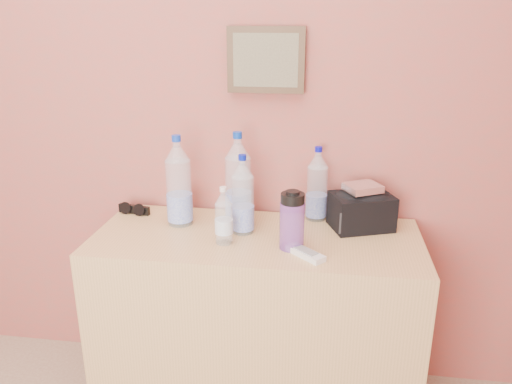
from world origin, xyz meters
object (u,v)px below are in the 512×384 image
pet_large_d (243,199)px  toiletry_bag (361,209)px  foil_packet (363,188)px  sunglasses (134,209)px  pet_large_b (238,184)px  ac_remote (305,253)px  pet_large_a (179,186)px  pet_large_c (317,188)px  nalgene_bottle (292,220)px  pet_small (224,219)px  dresser (256,324)px

pet_large_d → toiletry_bag: 0.47m
foil_packet → sunglasses: bearing=178.6°
pet_large_b → sunglasses: bearing=176.2°
ac_remote → foil_packet: (0.20, 0.28, 0.16)m
toiletry_bag → pet_large_a: bearing=164.4°
pet_large_c → foil_packet: 0.19m
pet_large_c → foil_packet: (0.17, -0.08, 0.03)m
ac_remote → toiletry_bag: bearing=97.4°
nalgene_bottle → foil_packet: bearing=40.8°
toiletry_bag → foil_packet: size_ratio=1.80×
pet_large_d → sunglasses: (-0.49, 0.12, -0.12)m
pet_large_d → pet_large_c: bearing=32.8°
sunglasses → foil_packet: 0.95m
pet_large_b → pet_small: (-0.02, -0.20, -0.07)m
pet_large_a → pet_large_b: (0.23, 0.05, 0.00)m
nalgene_bottle → foil_packet: size_ratio=1.71×
pet_small → ac_remote: (0.30, -0.07, -0.08)m
pet_large_b → dresser: bearing=-54.0°
dresser → toiletry_bag: toiletry_bag is taller
dresser → pet_large_c: (0.22, 0.21, 0.52)m
nalgene_bottle → ac_remote: (0.05, -0.06, -0.10)m
pet_small → nalgene_bottle: (0.25, -0.01, 0.01)m
pet_large_d → foil_packet: 0.46m
pet_large_d → pet_small: (-0.05, -0.11, -0.04)m
dresser → pet_large_b: 0.57m
toiletry_bag → pet_large_d: bearing=172.9°
pet_large_d → ac_remote: pet_large_d is taller
nalgene_bottle → toiletry_bag: size_ratio=0.95×
pet_large_a → pet_large_d: (0.26, -0.05, -0.02)m
dresser → pet_large_a: size_ratio=3.43×
pet_small → sunglasses: pet_small is taller
dresser → nalgene_bottle: nalgene_bottle is taller
dresser → foil_packet: size_ratio=9.81×
pet_large_a → pet_small: 0.27m
toiletry_bag → ac_remote: bearing=-145.7°
pet_large_a → toiletry_bag: size_ratio=1.59×
dresser → pet_large_c: size_ratio=4.09×
dresser → ac_remote: ac_remote is taller
foil_packet → pet_large_b: bearing=-179.2°
pet_small → ac_remote: pet_small is taller
pet_large_a → ac_remote: pet_large_a is taller
pet_large_d → pet_small: pet_large_d is taller
pet_large_b → ac_remote: (0.28, -0.27, -0.15)m
pet_small → sunglasses: 0.50m
nalgene_bottle → pet_small: bearing=178.3°
ac_remote → pet_large_d: bearing=-172.7°
dresser → pet_large_c: pet_large_c is taller
pet_large_a → toiletry_bag: bearing=4.9°
toiletry_bag → foil_packet: foil_packet is taller
pet_large_b → pet_small: size_ratio=1.72×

